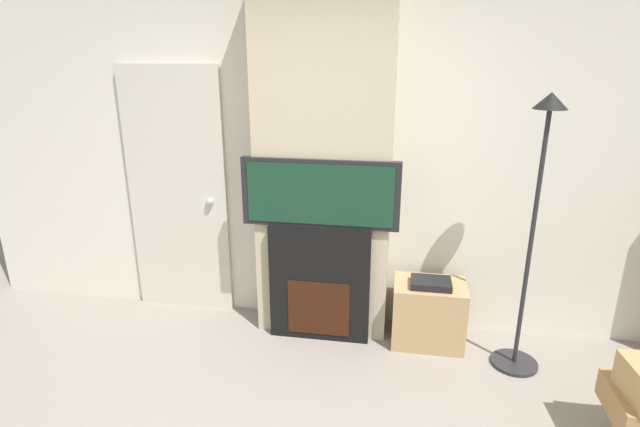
{
  "coord_description": "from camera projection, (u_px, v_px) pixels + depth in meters",
  "views": [
    {
      "loc": [
        0.57,
        -1.68,
        2.12
      ],
      "look_at": [
        0.0,
        1.68,
        1.0
      ],
      "focal_mm": 28.0,
      "sensor_mm": 36.0,
      "label": 1
    }
  ],
  "objects": [
    {
      "name": "entry_door",
      "position": [
        178.0,
        193.0,
        4.06
      ],
      "size": [
        0.83,
        0.09,
        2.03
      ],
      "color": "beige",
      "rests_on": "ground_plane"
    },
    {
      "name": "chimney_breast",
      "position": [
        324.0,
        162.0,
        3.64
      ],
      "size": [
        0.99,
        0.32,
        2.7
      ],
      "color": "#BCAD8E",
      "rests_on": "ground_plane"
    },
    {
      "name": "media_stand",
      "position": [
        428.0,
        312.0,
        3.75
      ],
      "size": [
        0.53,
        0.38,
        0.53
      ],
      "color": "tan",
      "rests_on": "ground_plane"
    },
    {
      "name": "wall_back",
      "position": [
        328.0,
        156.0,
        3.81
      ],
      "size": [
        6.0,
        0.06,
        2.7
      ],
      "color": "silver",
      "rests_on": "ground_plane"
    },
    {
      "name": "fireplace",
      "position": [
        320.0,
        283.0,
        3.77
      ],
      "size": [
        0.76,
        0.15,
        0.9
      ],
      "color": "black",
      "rests_on": "ground_plane"
    },
    {
      "name": "television",
      "position": [
        320.0,
        194.0,
        3.55
      ],
      "size": [
        1.14,
        0.07,
        0.5
      ],
      "color": "black",
      "rests_on": "fireplace"
    },
    {
      "name": "floor_lamp",
      "position": [
        534.0,
        218.0,
        3.2
      ],
      "size": [
        0.32,
        0.32,
        1.89
      ],
      "color": "#262628",
      "rests_on": "ground_plane"
    }
  ]
}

